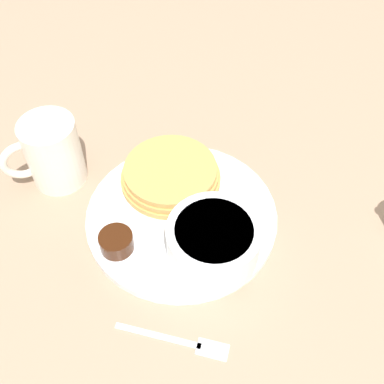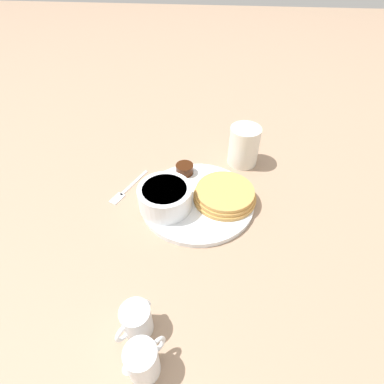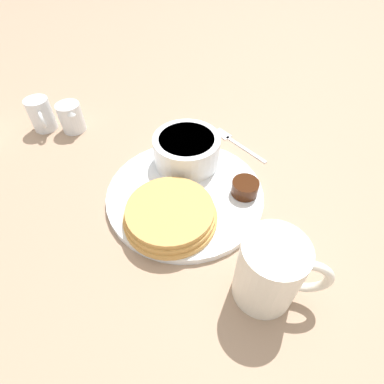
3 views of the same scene
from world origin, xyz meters
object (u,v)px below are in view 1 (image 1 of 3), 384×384
(plate, at_px, (182,216))
(coffee_mug, at_px, (52,153))
(fork, at_px, (185,342))
(bowl, at_px, (213,240))

(plate, distance_m, coffee_mug, 0.20)
(plate, height_order, fork, plate)
(coffee_mug, bearing_deg, bowl, 138.52)
(bowl, distance_m, fork, 0.12)
(bowl, bearing_deg, coffee_mug, -41.48)
(coffee_mug, bearing_deg, plate, 147.67)
(plate, relative_size, fork, 2.02)
(plate, xyz_separation_m, coffee_mug, (0.17, -0.11, 0.05))
(bowl, distance_m, coffee_mug, 0.26)
(bowl, bearing_deg, fork, 63.58)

